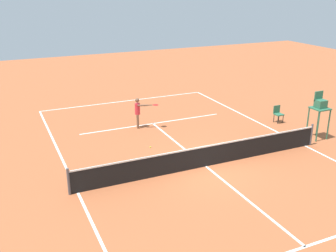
% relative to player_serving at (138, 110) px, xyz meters
% --- Properties ---
extents(ground_plane, '(60.00, 60.00, 0.00)m').
position_rel_player_serving_xyz_m(ground_plane, '(-0.95, 5.71, -0.99)').
color(ground_plane, '#AD5933').
extents(court_lines, '(11.11, 21.96, 0.01)m').
position_rel_player_serving_xyz_m(court_lines, '(-0.95, 5.71, -0.99)').
color(court_lines, white).
rests_on(court_lines, ground).
extents(tennis_net, '(11.71, 0.10, 1.07)m').
position_rel_player_serving_xyz_m(tennis_net, '(-0.95, 5.71, -0.49)').
color(tennis_net, '#4C4C51').
rests_on(tennis_net, ground).
extents(player_serving, '(1.20, 0.86, 1.67)m').
position_rel_player_serving_xyz_m(player_serving, '(0.00, 0.00, 0.00)').
color(player_serving, brown).
rests_on(player_serving, ground).
extents(tennis_ball, '(0.07, 0.07, 0.07)m').
position_rel_player_serving_xyz_m(tennis_ball, '(0.47, 2.84, -0.96)').
color(tennis_ball, '#CCE033').
rests_on(tennis_ball, ground).
extents(umpire_chair, '(0.80, 0.80, 2.41)m').
position_rel_player_serving_xyz_m(umpire_chair, '(-7.70, 5.12, 0.62)').
color(umpire_chair, '#2D6B4C').
rests_on(umpire_chair, ground).
extents(courtside_chair_mid, '(0.44, 0.46, 0.95)m').
position_rel_player_serving_xyz_m(courtside_chair_mid, '(-7.48, 2.37, -0.46)').
color(courtside_chair_mid, '#262626').
rests_on(courtside_chair_mid, ground).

